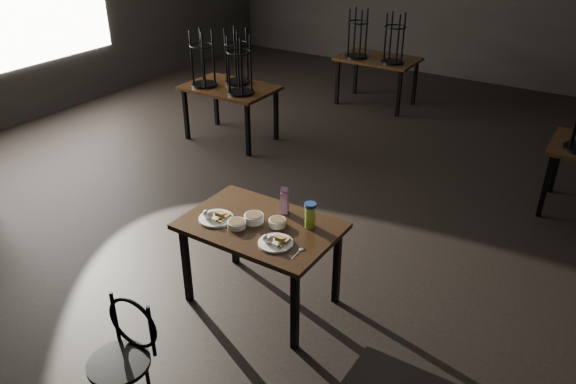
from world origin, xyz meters
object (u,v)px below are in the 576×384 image
Objects in this scene: juice_carton at (285,201)px; bentwood_chair at (125,351)px; main_table at (260,232)px; water_bottle at (310,215)px.

juice_carton is 0.28× the size of bentwood_chair.
main_table is 5.17× the size of juice_carton.
water_bottle is at bearing -15.18° from juice_carton.
water_bottle is at bearing 68.94° from bentwood_chair.
water_bottle is at bearing 26.58° from main_table.
juice_carton is 1.65m from bentwood_chair.
bentwood_chair is (-0.16, -1.61, -0.37)m from juice_carton.
water_bottle reaches higher than main_table.
juice_carton is at bearing 75.17° from main_table.
juice_carton is at bearing 164.82° from water_bottle.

